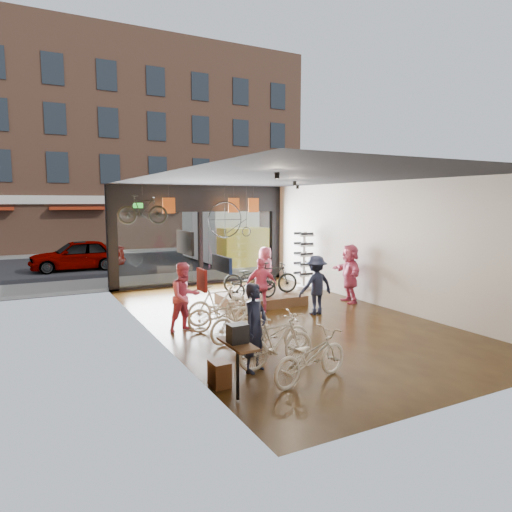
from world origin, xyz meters
TOP-DOWN VIEW (x-y plane):
  - ground_plane at (0.00, 0.00)m, footprint 7.00×12.00m
  - ceiling at (0.00, 0.00)m, footprint 7.00×12.00m
  - wall_left at (-3.52, 0.00)m, footprint 0.04×12.00m
  - wall_right at (3.52, 0.00)m, footprint 0.04×12.00m
  - wall_back at (0.00, -6.02)m, footprint 7.00×0.04m
  - storefront at (0.00, 6.00)m, footprint 7.00×0.26m
  - exit_sign at (-2.40, 5.88)m, footprint 0.35×0.06m
  - street_road at (0.00, 15.00)m, footprint 30.00×18.00m
  - sidewalk_near at (0.00, 7.20)m, footprint 30.00×2.40m
  - sidewalk_far at (0.00, 19.00)m, footprint 30.00×2.00m
  - opposite_building at (0.00, 21.50)m, footprint 26.00×5.00m
  - street_car at (-3.86, 12.00)m, footprint 4.20×1.69m
  - box_truck at (3.28, 11.00)m, footprint 2.37×7.11m
  - floor_bike_0 at (-1.77, -4.16)m, footprint 1.83×0.96m
  - floor_bike_1 at (-1.95, -3.27)m, footprint 1.67×0.52m
  - floor_bike_2 at (-1.63, -2.52)m, footprint 1.74×0.86m
  - floor_bike_3 at (-1.87, -1.48)m, footprint 1.68×0.74m
  - floor_bike_4 at (-1.88, -0.54)m, footprint 1.87×1.04m
  - floor_bike_5 at (-1.72, 0.12)m, footprint 1.77×0.55m
  - display_platform at (0.39, 1.75)m, footprint 2.40×1.80m
  - display_bike_left at (-0.17, 1.22)m, footprint 1.58×0.57m
  - display_bike_mid at (0.76, 1.68)m, footprint 1.72×0.82m
  - display_bike_right at (0.30, 2.28)m, footprint 1.88×0.78m
  - customer_0 at (-2.40, -3.25)m, footprint 0.73×0.66m
  - customer_1 at (-2.70, -0.07)m, footprint 0.96×0.82m
  - customer_2 at (-0.14, 0.73)m, footprint 1.00×0.64m
  - customer_3 at (1.15, -0.14)m, footprint 1.11×0.67m
  - customer_4 at (1.27, 3.06)m, footprint 0.94×0.78m
  - customer_5 at (3.00, 0.65)m, footprint 0.99×1.81m
  - sunglasses_rack at (2.95, 3.23)m, footprint 0.63×0.52m
  - wall_merch at (-3.38, -3.50)m, footprint 0.40×2.40m
  - penny_farthing at (0.55, 4.26)m, footprint 1.61×0.06m
  - hung_bike at (-2.64, 4.20)m, footprint 1.64×0.94m
  - jersey_left at (-1.46, 5.20)m, footprint 0.45×0.03m
  - jersey_mid at (1.07, 5.20)m, footprint 0.45×0.03m
  - jersey_right at (1.91, 5.20)m, footprint 0.45×0.03m

SIDE VIEW (x-z plane):
  - ground_plane at x=0.00m, z-range -0.04..0.00m
  - street_road at x=0.00m, z-range -0.02..0.00m
  - sidewalk_near at x=0.00m, z-range 0.00..0.12m
  - sidewalk_far at x=0.00m, z-range 0.00..0.12m
  - display_platform at x=0.39m, z-range 0.00..0.30m
  - floor_bike_2 at x=-1.63m, z-range 0.00..0.87m
  - floor_bike_0 at x=-1.77m, z-range 0.00..0.92m
  - floor_bike_4 at x=-1.88m, z-range 0.00..0.93m
  - floor_bike_3 at x=-1.87m, z-range 0.00..0.98m
  - floor_bike_1 at x=-1.95m, z-range 0.00..0.99m
  - floor_bike_5 at x=-1.72m, z-range 0.00..1.05m
  - display_bike_left at x=-0.17m, z-range 0.30..1.12m
  - street_car at x=-3.86m, z-range 0.00..1.43m
  - display_bike_right at x=0.30m, z-range 0.30..1.26m
  - customer_2 at x=-0.14m, z-range 0.00..1.59m
  - display_bike_mid at x=0.76m, z-range 0.30..1.30m
  - customer_4 at x=1.27m, z-range 0.00..1.64m
  - customer_3 at x=1.15m, z-range 0.00..1.68m
  - customer_0 at x=-2.40m, z-range 0.00..1.68m
  - customer_1 at x=-2.70m, z-range 0.00..1.71m
  - customer_5 at x=3.00m, z-range 0.00..1.86m
  - sunglasses_rack at x=2.95m, z-range 0.00..2.10m
  - wall_merch at x=-3.38m, z-range 0.00..2.60m
  - box_truck at x=3.28m, z-range 0.00..2.80m
  - wall_left at x=-3.52m, z-range 0.00..3.80m
  - wall_right at x=3.52m, z-range 0.00..3.80m
  - wall_back at x=0.00m, z-range 0.00..3.80m
  - storefront at x=0.00m, z-range 0.00..3.80m
  - penny_farthing at x=0.55m, z-range 1.85..3.15m
  - hung_bike at x=-2.64m, z-range 2.45..3.40m
  - exit_sign at x=-2.40m, z-range 2.96..3.14m
  - jersey_left at x=-1.46m, z-range 2.77..3.32m
  - jersey_mid at x=1.07m, z-range 2.77..3.32m
  - jersey_right at x=1.91m, z-range 2.77..3.32m
  - ceiling at x=0.00m, z-range 3.80..3.84m
  - opposite_building at x=0.00m, z-range 0.00..14.00m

